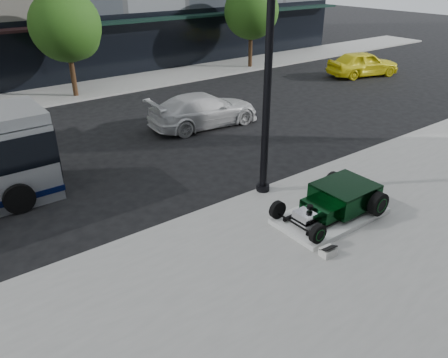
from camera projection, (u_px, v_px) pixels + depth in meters
ground at (180, 185)px, 15.29m from camera, size 120.00×120.00×0.00m
sidewalk_far at (53, 95)px, 25.30m from camera, size 70.00×4.00×0.12m
street_trees at (68, 29)px, 23.60m from camera, size 29.80×3.80×5.70m
display_plinth at (330, 216)px, 13.07m from camera, size 3.40×1.80×0.15m
hot_rod at (340, 198)px, 13.02m from camera, size 3.22×2.00×0.81m
info_plaque at (328, 251)px, 11.38m from camera, size 0.42×0.33×0.31m
lamppost at (268, 82)px, 13.04m from camera, size 0.44×0.44×7.95m
white_sedan at (204, 110)px, 20.47m from camera, size 5.48×2.57×1.55m
yellow_taxi at (363, 64)px, 29.49m from camera, size 5.24×3.22×1.67m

